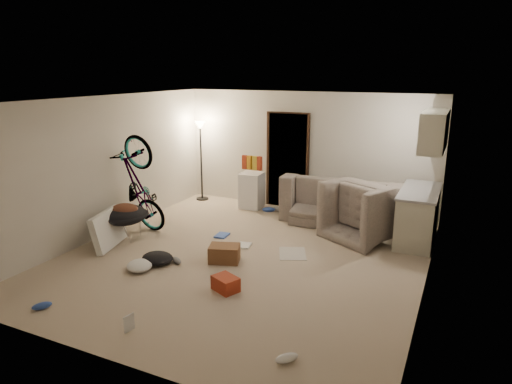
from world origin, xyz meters
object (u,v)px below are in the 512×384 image
at_px(floor_lamp, 201,144).
at_px(saucer_chair, 124,219).
at_px(bicycle, 140,206).
at_px(sofa, 341,205).
at_px(mini_fridge, 252,190).
at_px(drink_case_b, 226,284).
at_px(kitchen_counter, 418,216).
at_px(armchair, 369,216).
at_px(tv_box, 108,229).
at_px(juicer, 215,249).
at_px(drink_case_a, 224,254).

relative_size(floor_lamp, saucer_chair, 2.11).
bearing_deg(bicycle, sofa, -50.91).
height_order(floor_lamp, saucer_chair, floor_lamp).
xyz_separation_m(mini_fridge, drink_case_b, (1.36, -3.67, -0.29)).
height_order(kitchen_counter, armchair, kitchen_counter).
bearing_deg(sofa, drink_case_b, 77.46).
relative_size(kitchen_counter, sofa, 0.65).
relative_size(tv_box, juicer, 4.57).
xyz_separation_m(drink_case_b, juicer, (-0.78, 1.08, -0.02)).
relative_size(mini_fridge, drink_case_b, 2.22).
height_order(floor_lamp, drink_case_a, floor_lamp).
relative_size(floor_lamp, armchair, 1.55).
height_order(kitchen_counter, sofa, kitchen_counter).
height_order(sofa, juicer, sofa).
bearing_deg(kitchen_counter, drink_case_b, -124.41).
distance_m(armchair, saucer_chair, 4.39).
distance_m(kitchen_counter, saucer_chair, 5.19).
xyz_separation_m(floor_lamp, sofa, (3.35, -0.20, -0.97)).
distance_m(armchair, tv_box, 4.58).
height_order(saucer_chair, juicer, saucer_chair).
bearing_deg(drink_case_b, armchair, 89.88).
bearing_deg(sofa, drink_case_a, 65.08).
xyz_separation_m(armchair, drink_case_a, (-1.82, -2.10, -0.25)).
height_order(sofa, bicycle, bicycle).
bearing_deg(armchair, sofa, -13.50).
height_order(mini_fridge, drink_case_a, mini_fridge).
distance_m(bicycle, saucer_chair, 0.46).
bearing_deg(drink_case_b, drink_case_a, 144.02).
distance_m(bicycle, juicer, 1.89).
relative_size(tv_box, drink_case_b, 2.68).
distance_m(saucer_chair, juicer, 1.83).
bearing_deg(drink_case_a, tv_box, 168.19).
height_order(floor_lamp, tv_box, floor_lamp).
height_order(armchair, mini_fridge, mini_fridge).
bearing_deg(juicer, kitchen_counter, 35.01).
bearing_deg(kitchen_counter, sofa, 163.12).
bearing_deg(saucer_chair, kitchen_counter, 24.20).
xyz_separation_m(sofa, armchair, (0.68, -0.62, 0.04)).
xyz_separation_m(mini_fridge, juicer, (0.58, -2.60, -0.30)).
bearing_deg(armchair, saucer_chair, 55.48).
bearing_deg(armchair, mini_fridge, 14.03).
height_order(drink_case_a, juicer, drink_case_a).
bearing_deg(drink_case_b, bicycle, 175.18).
height_order(saucer_chair, drink_case_a, saucer_chair).
bearing_deg(drink_case_a, mini_fridge, 88.36).
relative_size(sofa, mini_fridge, 2.98).
relative_size(bicycle, juicer, 9.17).
height_order(kitchen_counter, bicycle, bicycle).
relative_size(armchair, drink_case_b, 3.35).
bearing_deg(juicer, sofa, 60.04).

